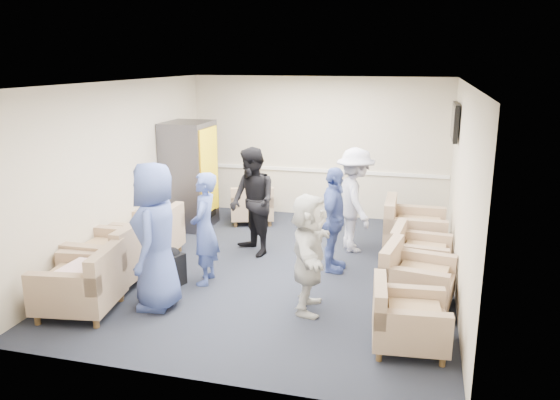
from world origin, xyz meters
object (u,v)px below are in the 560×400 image
(armchair_left_mid, at_px, (113,259))
(person_mid_right, at_px, (333,220))
(person_front_right, at_px, (309,253))
(armchair_right_near, at_px, (405,321))
(vending_machine, at_px, (190,175))
(person_back_left, at_px, (253,202))
(armchair_right_midnear, at_px, (413,281))
(person_back_right, at_px, (355,200))
(armchair_left_far, at_px, (152,236))
(armchair_corner, at_px, (252,207))
(armchair_right_midfar, at_px, (417,256))
(person_mid_left, at_px, (204,229))
(armchair_left_near, at_px, (84,286))
(person_front_left, at_px, (156,236))
(armchair_right_far, at_px, (411,231))

(armchair_left_mid, relative_size, person_mid_right, 0.62)
(armchair_left_mid, height_order, person_front_right, person_front_right)
(person_front_right, bearing_deg, armchair_right_near, -124.87)
(vending_machine, height_order, person_back_left, vending_machine)
(armchair_right_midnear, bearing_deg, vending_machine, 68.53)
(person_back_right, bearing_deg, armchair_left_mid, 102.97)
(armchair_left_far, bearing_deg, armchair_right_midnear, 77.49)
(armchair_corner, xyz_separation_m, person_mid_right, (1.87, -2.00, 0.46))
(armchair_left_mid, height_order, armchair_right_midfar, armchair_left_mid)
(armchair_right_midfar, bearing_deg, vending_machine, 75.87)
(armchair_right_midfar, distance_m, person_mid_left, 3.01)
(armchair_left_mid, relative_size, person_mid_left, 0.61)
(armchair_left_far, bearing_deg, armchair_left_near, 1.12)
(armchair_left_near, height_order, armchair_left_mid, armchair_left_mid)
(armchair_left_far, bearing_deg, person_front_right, 64.39)
(armchair_right_near, xyz_separation_m, vending_machine, (-4.00, 3.49, 0.66))
(person_front_left, height_order, person_back_left, person_front_left)
(armchair_left_mid, bearing_deg, person_back_right, 126.04)
(armchair_left_far, distance_m, vending_machine, 1.78)
(vending_machine, bearing_deg, armchair_right_far, -7.02)
(person_mid_left, height_order, person_mid_right, person_mid_left)
(armchair_left_near, bearing_deg, vending_machine, 174.53)
(armchair_left_mid, height_order, person_front_left, person_front_left)
(person_back_left, bearing_deg, vending_machine, -170.88)
(armchair_left_far, relative_size, vending_machine, 0.46)
(armchair_left_far, height_order, armchair_right_near, armchair_left_far)
(armchair_right_midfar, xyz_separation_m, person_front_right, (-1.27, -1.41, 0.43))
(vending_machine, bearing_deg, armchair_left_far, -87.11)
(armchair_right_midfar, relative_size, person_mid_left, 0.55)
(armchair_corner, xyz_separation_m, person_front_left, (-0.04, -3.73, 0.61))
(armchair_corner, bearing_deg, person_back_left, 89.61)
(armchair_left_near, height_order, armchair_left_far, armchair_left_near)
(armchair_left_near, height_order, armchair_right_far, armchair_right_far)
(person_back_left, bearing_deg, armchair_right_far, 59.31)
(person_front_right, bearing_deg, armchair_right_midfar, -48.58)
(armchair_left_mid, height_order, person_mid_left, person_mid_left)
(person_front_left, bearing_deg, armchair_left_mid, -127.50)
(armchair_right_near, bearing_deg, person_mid_right, 23.48)
(armchair_right_midnear, height_order, person_front_left, person_front_left)
(armchair_left_far, height_order, person_back_right, person_back_right)
(armchair_right_near, bearing_deg, armchair_left_far, 59.48)
(armchair_left_far, xyz_separation_m, vending_machine, (-0.08, 1.67, 0.62))
(armchair_left_near, distance_m, person_back_left, 2.90)
(armchair_left_near, relative_size, vending_machine, 0.52)
(armchair_right_midfar, relative_size, person_front_left, 0.47)
(armchair_right_far, bearing_deg, person_back_left, 103.85)
(person_front_left, bearing_deg, armchair_right_far, 121.23)
(person_back_right, bearing_deg, person_back_left, 86.98)
(vending_machine, bearing_deg, person_mid_right, -27.31)
(armchair_right_midfar, bearing_deg, armchair_corner, 62.79)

